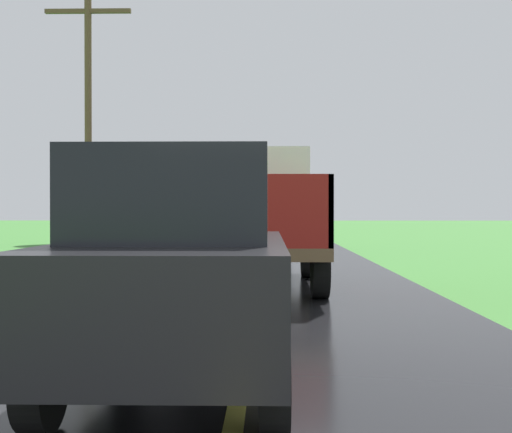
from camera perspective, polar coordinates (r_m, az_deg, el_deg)
banana_truck_near at (r=13.15m, az=0.31°, el=0.20°), size 2.38×5.82×2.80m
banana_truck_far at (r=24.71m, az=0.11°, el=0.34°), size 2.38×5.81×2.80m
utility_pole_roadside at (r=19.21m, az=-14.67°, el=8.41°), size 2.47×0.20×7.65m
roadside_tree_mid_right at (r=31.29m, az=-15.29°, el=4.24°), size 2.58×2.58×4.77m
following_car at (r=5.48m, az=-6.56°, el=-4.38°), size 1.74×4.10×1.92m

